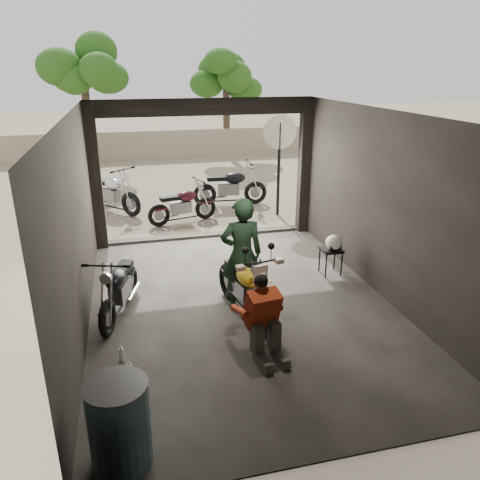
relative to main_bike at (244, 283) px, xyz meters
name	(u,v)px	position (x,y,z in m)	size (l,w,h in m)	color
ground	(241,305)	(0.03, 0.32, -0.58)	(80.00, 80.00, 0.00)	#7A6D56
garage	(234,225)	(0.03, 0.87, 0.70)	(7.00, 7.13, 3.20)	#2D2B28
boundary_wall	(165,144)	(0.03, 14.32, 0.02)	(18.00, 0.30, 1.20)	gray
tree_left	(82,61)	(-2.97, 12.82, 3.41)	(2.20, 2.20, 5.60)	#382B1E
tree_right	(226,72)	(2.83, 14.32, 2.98)	(2.20, 2.20, 5.00)	#382B1E
main_bike	(244,283)	(0.00, 0.00, 0.00)	(0.72, 1.74, 1.16)	beige
left_bike	(118,284)	(-1.97, 0.50, -0.03)	(0.67, 1.63, 1.10)	black
outside_bike_a	(111,189)	(-2.16, 6.47, 0.06)	(0.78, 1.91, 1.29)	black
outside_bike_b	(182,202)	(-0.36, 5.04, -0.03)	(0.67, 1.63, 1.11)	#47111C
outside_bike_c	(230,184)	(1.19, 6.34, 0.06)	(0.78, 1.89, 1.28)	black
rider	(242,255)	(0.02, 0.27, 0.38)	(0.70, 0.46, 1.92)	black
mechanic	(266,321)	(-0.01, -1.25, 0.01)	(0.60, 0.81, 1.17)	#CA3F1A
stool	(331,253)	(2.03, 1.14, -0.12)	(0.39, 0.39, 0.54)	black
helmet	(334,242)	(2.05, 1.09, 0.11)	(0.32, 0.33, 0.30)	white
oil_drum	(120,425)	(-1.97, -2.68, -0.10)	(0.62, 0.62, 0.96)	#446A73
sign_post	(279,147)	(2.24, 5.10, 1.27)	(0.90, 0.08, 2.69)	black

